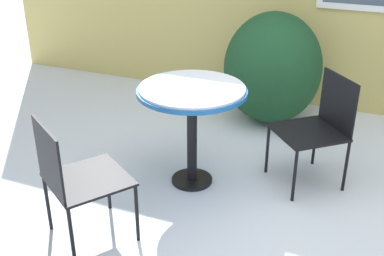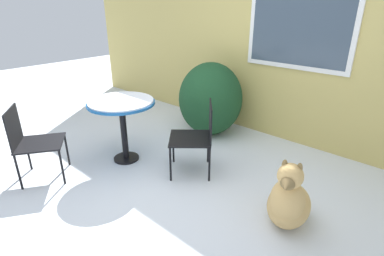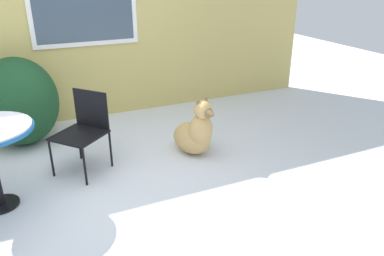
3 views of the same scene
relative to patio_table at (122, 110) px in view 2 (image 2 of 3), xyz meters
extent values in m
plane|color=silver|center=(0.81, -0.22, -0.68)|extent=(16.00, 16.00, 0.00)
cube|color=tan|center=(0.81, 1.98, 0.69)|extent=(8.00, 0.06, 2.73)
cube|color=white|center=(1.25, 1.93, 1.04)|extent=(1.43, 0.04, 1.33)
cube|color=#3D4C5B|center=(1.25, 1.92, 1.04)|extent=(1.31, 0.01, 1.21)
ellipsoid|color=#194223|center=(0.26, 1.39, -0.13)|extent=(0.95, 0.95, 1.09)
cylinder|color=black|center=(0.00, 0.00, -0.67)|extent=(0.32, 0.32, 0.03)
cylinder|color=black|center=(0.00, 0.00, -0.29)|extent=(0.08, 0.08, 0.72)
cylinder|color=#195699|center=(0.00, 0.00, 0.09)|extent=(0.81, 0.81, 0.03)
cylinder|color=silver|center=(0.00, 0.00, 0.11)|extent=(0.78, 0.78, 0.02)
cube|color=black|center=(0.81, 0.34, -0.25)|extent=(0.67, 0.67, 0.02)
cube|color=black|center=(0.99, 0.50, -0.03)|extent=(0.30, 0.34, 0.42)
cylinder|color=black|center=(0.51, 0.36, -0.47)|extent=(0.02, 0.02, 0.42)
cylinder|color=black|center=(0.79, 0.04, -0.47)|extent=(0.02, 0.02, 0.42)
cylinder|color=black|center=(0.83, 0.65, -0.47)|extent=(0.02, 0.02, 0.42)
cylinder|color=black|center=(1.12, 0.32, -0.47)|extent=(0.02, 0.02, 0.42)
cube|color=black|center=(-0.35, -0.87, -0.25)|extent=(0.65, 0.65, 0.02)
cube|color=black|center=(-0.47, -1.06, -0.03)|extent=(0.37, 0.25, 0.42)
cylinder|color=black|center=(-0.04, -0.81, -0.47)|extent=(0.02, 0.02, 0.42)
cylinder|color=black|center=(-0.41, -0.57, -0.47)|extent=(0.02, 0.02, 0.42)
cylinder|color=black|center=(-0.28, -1.18, -0.47)|extent=(0.02, 0.02, 0.42)
cylinder|color=black|center=(-0.65, -0.94, -0.47)|extent=(0.02, 0.02, 0.42)
ellipsoid|color=tan|center=(2.09, 0.28, -0.50)|extent=(0.50, 0.61, 0.36)
ellipsoid|color=tan|center=(2.13, 0.13, -0.34)|extent=(0.35, 0.32, 0.40)
sphere|color=tan|center=(2.14, 0.10, -0.08)|extent=(0.21, 0.21, 0.21)
cone|color=brown|center=(2.17, -0.05, -0.10)|extent=(0.14, 0.12, 0.12)
ellipsoid|color=brown|center=(2.08, 0.10, 0.00)|extent=(0.05, 0.04, 0.10)
ellipsoid|color=brown|center=(2.19, 0.13, 0.00)|extent=(0.05, 0.04, 0.10)
ellipsoid|color=tan|center=(2.03, 0.52, -0.60)|extent=(0.14, 0.26, 0.07)
camera|label=1|loc=(1.26, -3.02, 1.36)|focal=45.00mm
camera|label=2|loc=(2.94, -1.97, 1.22)|focal=28.00mm
camera|label=3|loc=(0.42, -3.41, 1.38)|focal=35.00mm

